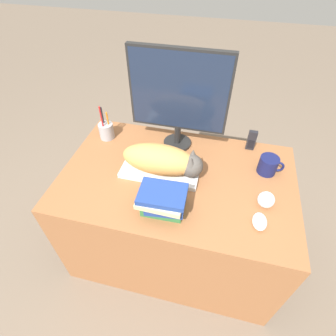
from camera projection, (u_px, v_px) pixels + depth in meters
ground_plane at (161, 299)px, 1.60m from camera, size 12.00×12.00×0.00m
desk at (176, 215)px, 1.62m from camera, size 1.22×0.77×0.70m
keyboard at (160, 172)px, 1.37m from camera, size 0.41×0.16×0.02m
cat at (164, 160)px, 1.30m from camera, size 0.41×0.16×0.16m
monitor at (179, 95)px, 1.33m from camera, size 0.52×0.16×0.56m
computer_mouse at (260, 221)px, 1.15m from camera, size 0.06×0.10×0.03m
coffee_mug at (268, 165)px, 1.36m from camera, size 0.13×0.10×0.10m
pen_cup at (106, 130)px, 1.57m from camera, size 0.09×0.09×0.22m
baseball at (266, 200)px, 1.21m from camera, size 0.08×0.08×0.08m
phone at (251, 140)px, 1.48m from camera, size 0.05×0.03×0.12m
book_stack at (163, 200)px, 1.17m from camera, size 0.22×0.18×0.12m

